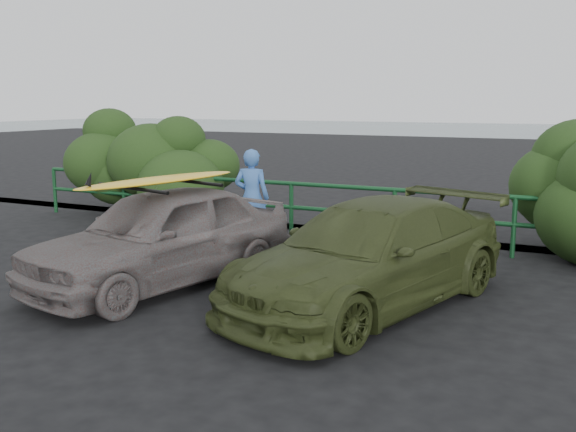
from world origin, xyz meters
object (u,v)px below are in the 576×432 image
Objects in this scene: sedan at (162,236)px; olive_vehicle at (370,255)px; guardrail at (341,213)px; man at (252,198)px; surfboard at (160,180)px.

sedan is 0.91× the size of olive_vehicle.
olive_vehicle is at bearing 20.55° from sedan.
guardrail is 1.67m from man.
guardrail is 4.03m from surfboard.
man is at bearing 159.40° from olive_vehicle.
man is at bearing -141.17° from guardrail.
man is at bearing 104.98° from sedan.
surfboard reaches higher than olive_vehicle.
olive_vehicle is 3.02m from surfboard.
surfboard is at bearing 80.67° from man.
surfboard is (-2.88, -0.36, 0.82)m from olive_vehicle.
sedan is 2.91m from olive_vehicle.
olive_vehicle is 2.60× the size of man.
guardrail is 8.19× the size of man.
surfboard is (-1.20, -3.73, 0.95)m from guardrail.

